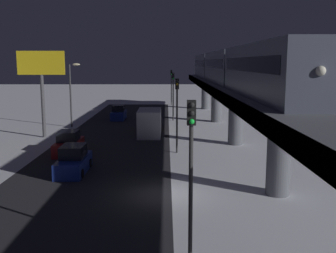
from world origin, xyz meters
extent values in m
plane|color=white|center=(0.00, 0.00, 0.00)|extent=(240.00, 240.00, 0.00)
cube|color=#28282D|center=(5.10, 0.00, 0.00)|extent=(11.00, 102.29, 0.01)
cube|color=slate|center=(-6.68, 0.00, 5.11)|extent=(5.00, 102.29, 0.80)
cube|color=#38383D|center=(-4.30, 0.00, 5.11)|extent=(0.24, 100.24, 0.80)
cylinder|color=slate|center=(-6.68, -43.84, 2.36)|extent=(1.40, 1.40, 4.71)
cylinder|color=slate|center=(-6.68, -29.23, 2.36)|extent=(1.40, 1.40, 4.71)
cylinder|color=slate|center=(-6.68, -14.61, 2.36)|extent=(1.40, 1.40, 4.71)
cylinder|color=slate|center=(-6.68, 0.00, 2.36)|extent=(1.40, 1.40, 4.71)
cube|color=#4C5160|center=(-6.68, -3.47, 7.21)|extent=(2.90, 18.00, 3.40)
cube|color=black|center=(-6.68, -3.47, 7.62)|extent=(2.94, 16.20, 0.90)
cube|color=#4C5160|center=(-6.68, -22.07, 7.21)|extent=(2.90, 18.00, 3.40)
cube|color=black|center=(-6.68, -22.07, 7.62)|extent=(2.94, 16.20, 0.90)
cube|color=#4C5160|center=(-6.68, -40.67, 7.21)|extent=(2.90, 18.00, 3.40)
cube|color=black|center=(-6.68, -40.67, 7.62)|extent=(2.94, 16.20, 0.90)
sphere|color=white|center=(-6.68, 5.58, 7.38)|extent=(0.44, 0.44, 0.44)
cube|color=navy|center=(6.50, -4.81, 0.55)|extent=(1.80, 4.60, 1.10)
cube|color=black|center=(6.50, -4.81, 1.54)|extent=(1.58, 2.21, 0.87)
cylinder|color=black|center=(5.64, -3.39, 0.32)|extent=(0.20, 0.64, 0.64)
cylinder|color=black|center=(7.35, -3.39, 0.32)|extent=(0.20, 0.64, 0.64)
cylinder|color=black|center=(5.64, -6.24, 0.32)|extent=(0.20, 0.64, 0.64)
cylinder|color=black|center=(7.35, -6.24, 0.32)|extent=(0.20, 0.64, 0.64)
cube|color=navy|center=(6.50, -31.63, 0.55)|extent=(1.80, 4.31, 1.10)
cube|color=black|center=(6.50, -31.63, 1.54)|extent=(1.58, 2.07, 0.87)
cube|color=#A51E1E|center=(8.30, -10.82, 0.55)|extent=(1.80, 4.50, 1.10)
cube|color=black|center=(8.30, -10.82, 1.54)|extent=(1.58, 2.16, 0.87)
cube|color=gold|center=(1.70, -22.90, 1.20)|extent=(2.30, 2.20, 2.40)
cube|color=silver|center=(1.70, -19.10, 1.40)|extent=(2.40, 5.00, 2.80)
cylinder|color=#2D2D2D|center=(-1.00, 8.40, 2.75)|extent=(0.16, 0.16, 5.50)
cube|color=black|center=(-1.00, 8.40, 5.95)|extent=(0.32, 0.32, 0.90)
sphere|color=black|center=(-1.00, 8.58, 6.25)|extent=(0.20, 0.20, 0.20)
sphere|color=black|center=(-1.00, 8.58, 5.95)|extent=(0.20, 0.20, 0.20)
sphere|color=#19E53F|center=(-1.00, 8.58, 5.65)|extent=(0.20, 0.20, 0.20)
cylinder|color=#2D2D2D|center=(-1.00, -11.03, 2.75)|extent=(0.16, 0.16, 5.50)
cube|color=black|center=(-1.00, -11.03, 5.95)|extent=(0.32, 0.32, 0.90)
sphere|color=black|center=(-1.00, -10.85, 6.25)|extent=(0.20, 0.20, 0.20)
sphere|color=yellow|center=(-1.00, -10.85, 5.95)|extent=(0.20, 0.20, 0.20)
sphere|color=black|center=(-1.00, -10.85, 5.65)|extent=(0.20, 0.20, 0.20)
cylinder|color=#2D2D2D|center=(-1.00, -30.46, 2.75)|extent=(0.16, 0.16, 5.50)
cube|color=black|center=(-1.00, -30.46, 5.95)|extent=(0.32, 0.32, 0.90)
sphere|color=black|center=(-1.00, -30.28, 6.25)|extent=(0.20, 0.20, 0.20)
sphere|color=black|center=(-1.00, -30.28, 5.95)|extent=(0.20, 0.20, 0.20)
sphere|color=#19E53F|center=(-1.00, -30.28, 5.65)|extent=(0.20, 0.20, 0.20)
cylinder|color=#2D2D2D|center=(-1.00, -49.89, 2.75)|extent=(0.16, 0.16, 5.50)
cube|color=black|center=(-1.00, -49.89, 5.95)|extent=(0.32, 0.32, 0.90)
sphere|color=black|center=(-1.00, -49.71, 6.25)|extent=(0.20, 0.20, 0.20)
sphere|color=black|center=(-1.00, -49.71, 5.95)|extent=(0.20, 0.20, 0.20)
sphere|color=#19E53F|center=(-1.00, -49.71, 5.65)|extent=(0.20, 0.20, 0.20)
cylinder|color=#4C4C51|center=(12.68, -18.32, 3.25)|extent=(0.36, 0.36, 6.50)
cube|color=yellow|center=(12.68, -18.32, 7.70)|extent=(4.80, 0.30, 2.40)
cylinder|color=#38383D|center=(11.40, -25.00, 3.75)|extent=(0.20, 0.20, 7.50)
ellipsoid|color=#F4E5B2|center=(10.60, -25.00, 7.50)|extent=(0.90, 0.44, 0.30)
camera|label=1|loc=(-0.10, 22.63, 7.74)|focal=42.50mm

